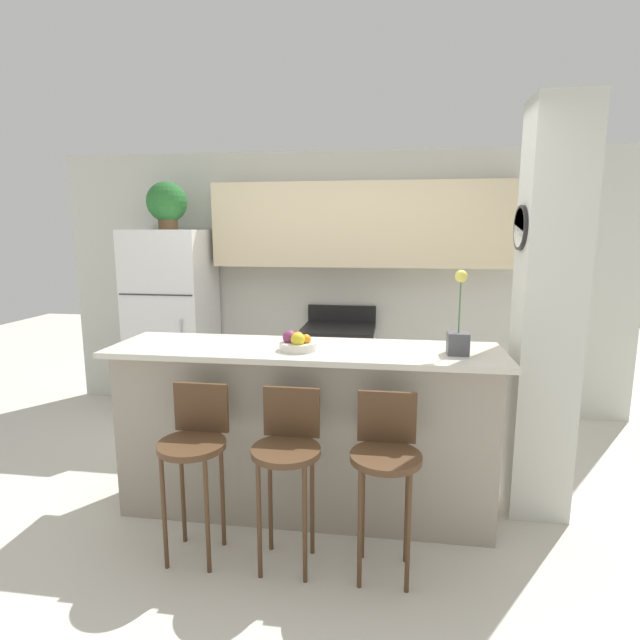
% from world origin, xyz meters
% --- Properties ---
extents(ground_plane, '(14.00, 14.00, 0.00)m').
position_xyz_m(ground_plane, '(0.00, 0.00, 0.00)').
color(ground_plane, beige).
extents(wall_back, '(5.60, 0.38, 2.55)m').
position_xyz_m(wall_back, '(0.11, 1.88, 1.53)').
color(wall_back, silver).
rests_on(wall_back, ground_plane).
extents(pillar_right, '(0.38, 0.32, 2.55)m').
position_xyz_m(pillar_right, '(1.47, 0.21, 1.28)').
color(pillar_right, silver).
rests_on(pillar_right, ground_plane).
extents(counter_bar, '(2.42, 0.64, 1.08)m').
position_xyz_m(counter_bar, '(0.00, 0.00, 0.55)').
color(counter_bar, gray).
rests_on(counter_bar, ground_plane).
extents(refrigerator, '(0.73, 0.69, 1.81)m').
position_xyz_m(refrigerator, '(-1.58, 1.57, 0.90)').
color(refrigerator, white).
rests_on(refrigerator, ground_plane).
extents(stove_range, '(0.67, 0.65, 1.07)m').
position_xyz_m(stove_range, '(0.04, 1.60, 0.46)').
color(stove_range, white).
rests_on(stove_range, ground_plane).
extents(bar_stool_left, '(0.37, 0.37, 0.95)m').
position_xyz_m(bar_stool_left, '(-0.52, -0.53, 0.64)').
color(bar_stool_left, '#4C331E').
rests_on(bar_stool_left, ground_plane).
extents(bar_stool_mid, '(0.37, 0.37, 0.95)m').
position_xyz_m(bar_stool_mid, '(0.00, -0.53, 0.64)').
color(bar_stool_mid, '#4C331E').
rests_on(bar_stool_mid, ground_plane).
extents(bar_stool_right, '(0.37, 0.37, 0.95)m').
position_xyz_m(bar_stool_right, '(0.52, -0.53, 0.64)').
color(bar_stool_right, '#4C331E').
rests_on(bar_stool_right, ground_plane).
extents(potted_plant_on_fridge, '(0.37, 0.37, 0.44)m').
position_xyz_m(potted_plant_on_fridge, '(-1.58, 1.57, 2.05)').
color(potted_plant_on_fridge, brown).
rests_on(potted_plant_on_fridge, refrigerator).
extents(orchid_vase, '(0.12, 0.12, 0.49)m').
position_xyz_m(orchid_vase, '(0.91, -0.05, 1.21)').
color(orchid_vase, '#4C4C51').
rests_on(orchid_vase, counter_bar).
extents(fruit_bowl, '(0.23, 0.23, 0.12)m').
position_xyz_m(fruit_bowl, '(-0.03, -0.08, 1.13)').
color(fruit_bowl, silver).
rests_on(fruit_bowl, counter_bar).
extents(trash_bin, '(0.28, 0.28, 0.38)m').
position_xyz_m(trash_bin, '(-0.99, 1.34, 0.19)').
color(trash_bin, '#59595B').
rests_on(trash_bin, ground_plane).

